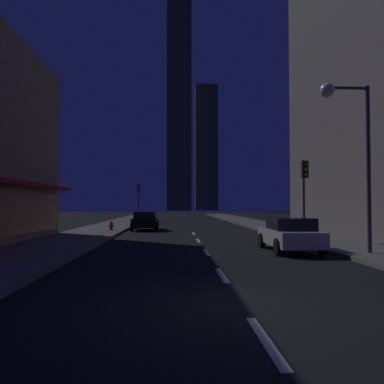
{
  "coord_description": "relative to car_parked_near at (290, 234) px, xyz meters",
  "views": [
    {
      "loc": [
        -1.35,
        -7.64,
        2.0
      ],
      "look_at": [
        0.0,
        21.03,
        2.95
      ],
      "focal_mm": 35.81,
      "sensor_mm": 36.0,
      "label": 1
    }
  ],
  "objects": [
    {
      "name": "ground_plane",
      "position": [
        -3.6,
        23.45,
        -0.79
      ],
      "size": [
        78.0,
        136.0,
        0.1
      ],
      "primitive_type": "cube",
      "color": "black"
    },
    {
      "name": "sidewalk_right",
      "position": [
        3.4,
        23.45,
        -0.67
      ],
      "size": [
        4.0,
        76.0,
        0.15
      ],
      "primitive_type": "cube",
      "color": "#605E59",
      "rests_on": "ground"
    },
    {
      "name": "sidewalk_left",
      "position": [
        -10.6,
        23.45,
        -0.67
      ],
      "size": [
        4.0,
        76.0,
        0.15
      ],
      "primitive_type": "cube",
      "color": "#605E59",
      "rests_on": "ground"
    },
    {
      "name": "lane_marking_center",
      "position": [
        -3.6,
        -0.15,
        -0.73
      ],
      "size": [
        0.16,
        23.0,
        0.01
      ],
      "color": "silver",
      "rests_on": "ground"
    },
    {
      "name": "skyscraper_distant_tall",
      "position": [
        -3.32,
        110.39,
        34.22
      ],
      "size": [
        8.06,
        5.85,
        69.92
      ],
      "primitive_type": "cube",
      "color": "#474435",
      "rests_on": "ground"
    },
    {
      "name": "skyscraper_distant_mid",
      "position": [
        6.51,
        119.43,
        21.6
      ],
      "size": [
        7.97,
        5.14,
        44.69
      ],
      "primitive_type": "cube",
      "color": "#4E4A3A",
      "rests_on": "ground"
    },
    {
      "name": "car_parked_near",
      "position": [
        0.0,
        0.0,
        0.0
      ],
      "size": [
        1.98,
        4.24,
        1.45
      ],
      "color": "silver",
      "rests_on": "ground"
    },
    {
      "name": "car_parked_far",
      "position": [
        -7.2,
        13.88,
        0.0
      ],
      "size": [
        1.98,
        4.24,
        1.45
      ],
      "color": "black",
      "rests_on": "ground"
    },
    {
      "name": "fire_hydrant_far_left",
      "position": [
        -9.5,
        11.89,
        -0.29
      ],
      "size": [
        0.42,
        0.3,
        0.65
      ],
      "color": "red",
      "rests_on": "sidewalk_left"
    },
    {
      "name": "traffic_light_near_right",
      "position": [
        1.9,
        3.55,
        2.45
      ],
      "size": [
        0.32,
        0.48,
        4.2
      ],
      "color": "#2D2D2D",
      "rests_on": "sidewalk_right"
    },
    {
      "name": "traffic_light_far_left",
      "position": [
        -9.1,
        28.63,
        2.45
      ],
      "size": [
        0.32,
        0.48,
        4.2
      ],
      "color": "#2D2D2D",
      "rests_on": "sidewalk_left"
    },
    {
      "name": "street_lamp_right",
      "position": [
        1.78,
        -1.72,
        4.33
      ],
      "size": [
        1.96,
        0.56,
        6.58
      ],
      "color": "#38383D",
      "rests_on": "sidewalk_right"
    }
  ]
}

